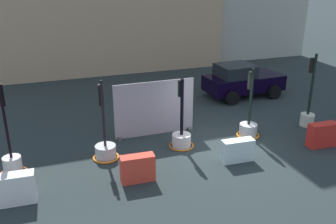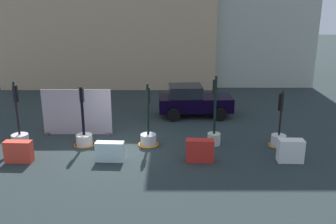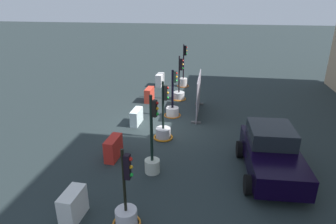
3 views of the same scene
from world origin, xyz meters
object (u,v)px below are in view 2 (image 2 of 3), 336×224
construction_barrier_2 (109,152)px  construction_barrier_3 (199,150)px  traffic_light_1 (19,136)px  traffic_light_2 (84,135)px  traffic_light_3 (148,136)px  traffic_light_4 (214,130)px  construction_barrier_4 (290,151)px  car_black_sedan (193,101)px  traffic_light_5 (278,137)px  construction_barrier_1 (18,152)px

construction_barrier_2 → construction_barrier_3: bearing=-0.6°
traffic_light_1 → traffic_light_2: (2.79, -0.02, 0.03)m
traffic_light_1 → traffic_light_2: 2.79m
traffic_light_3 → traffic_light_4: (2.84, 0.09, 0.24)m
traffic_light_1 → construction_barrier_4: size_ratio=2.83×
construction_barrier_2 → traffic_light_1: bearing=157.9°
traffic_light_2 → car_black_sedan: bearing=41.0°
construction_barrier_2 → construction_barrier_3: construction_barrier_3 is taller
traffic_light_2 → car_black_sedan: traffic_light_2 is taller
traffic_light_1 → construction_barrier_2: 4.49m
traffic_light_3 → traffic_light_2: bearing=179.4°
traffic_light_5 → construction_barrier_3: bearing=-155.8°
traffic_light_1 → traffic_light_4: 8.40m
traffic_light_2 → construction_barrier_4: bearing=-11.7°
traffic_light_1 → traffic_light_2: bearing=-0.4°
traffic_light_4 → traffic_light_5: traffic_light_4 is taller
traffic_light_1 → construction_barrier_2: traffic_light_1 is taller
construction_barrier_4 → traffic_light_3: bearing=163.0°
construction_barrier_2 → car_black_sedan: 7.02m
construction_barrier_4 → construction_barrier_1: bearing=-179.8°
traffic_light_3 → construction_barrier_3: bearing=-38.9°
traffic_light_3 → construction_barrier_1: 5.20m
traffic_light_2 → construction_barrier_4: 8.53m
traffic_light_4 → traffic_light_3: bearing=-178.3°
traffic_light_2 → construction_barrier_4: traffic_light_2 is taller
traffic_light_2 → construction_barrier_2: (1.37, -1.67, -0.05)m
car_black_sedan → traffic_light_2: bearing=-139.0°
traffic_light_2 → traffic_light_3: bearing=-0.6°
traffic_light_1 → traffic_light_4: bearing=0.3°
traffic_light_4 → construction_barrier_1: size_ratio=2.86×
traffic_light_3 → car_black_sedan: (2.21, 4.36, 0.40)m
construction_barrier_4 → traffic_light_4: bearing=146.8°
traffic_light_3 → construction_barrier_2: bearing=-130.6°
traffic_light_1 → construction_barrier_2: bearing=-22.1°
traffic_light_4 → construction_barrier_2: size_ratio=2.72×
traffic_light_2 → traffic_light_1: bearing=179.6°
traffic_light_3 → construction_barrier_2: (-1.40, -1.64, -0.04)m
construction_barrier_1 → car_black_sedan: 9.38m
construction_barrier_1 → construction_barrier_2: (3.50, 0.10, -0.04)m
traffic_light_3 → construction_barrier_1: traffic_light_3 is taller
construction_barrier_2 → construction_barrier_4: construction_barrier_4 is taller
car_black_sedan → traffic_light_1: bearing=-151.0°
car_black_sedan → construction_barrier_3: bearing=-91.3°
traffic_light_4 → construction_barrier_2: bearing=-157.9°
traffic_light_3 → traffic_light_5: 5.59m
traffic_light_1 → construction_barrier_4: 11.28m
traffic_light_2 → construction_barrier_3: traffic_light_2 is taller
construction_barrier_1 → construction_barrier_3: (6.98, 0.06, 0.02)m
traffic_light_5 → construction_barrier_2: (-7.00, -1.54, -0.03)m
traffic_light_2 → construction_barrier_2: traffic_light_2 is taller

